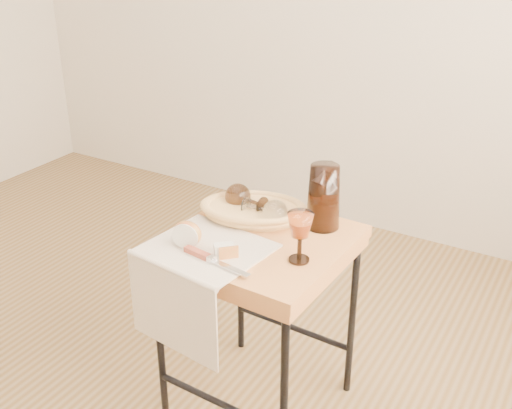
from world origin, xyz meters
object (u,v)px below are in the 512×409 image
Objects in this scene: goblet_lying_a at (248,200)px; pitcher at (324,197)px; goblet_lying_b at (262,209)px; apple_half at (188,233)px; tea_towel at (206,249)px; wine_goblet at (300,237)px; bread_basket at (253,212)px; side_table at (259,326)px; table_knife at (214,260)px.

pitcher is at bearing -157.58° from goblet_lying_a.
goblet_lying_b is 1.53× the size of apple_half.
pitcher is at bearing 60.00° from tea_towel.
goblet_lying_b is 0.25m from wine_goblet.
pitcher is at bearing 25.56° from goblet_lying_b.
bread_basket is at bearing 92.95° from tea_towel.
wine_goblet reaches higher than goblet_lying_b.
apple_half is (-0.12, -0.24, -0.01)m from goblet_lying_b.
goblet_lying_b is at bearing 166.36° from goblet_lying_a.
wine_goblet is at bearing -66.78° from pitcher.
bread_basket is at bearing 157.30° from goblet_lying_b.
bread_basket is at bearing -148.08° from pitcher.
apple_half is at bearing -163.36° from wine_goblet.
bread_basket is 0.27m from apple_half.
table_knife reaches higher than side_table.
side_table is 0.39m from goblet_lying_b.
tea_towel reaches higher than side_table.
goblet_lying_b is 0.29m from table_knife.
goblet_lying_a is (-0.03, 0.01, 0.03)m from bread_basket.
pitcher is (0.17, 0.08, 0.05)m from goblet_lying_b.
table_knife is at bearing -144.75° from wine_goblet.
tea_towel is 3.88× the size of apple_half.
wine_goblet is at bearing 157.58° from goblet_lying_a.
bread_basket is 0.30m from wine_goblet.
bread_basket is 1.31× the size of table_knife.
goblet_lying_a is at bearing 132.48° from bread_basket.
side_table is 0.38m from bread_basket.
goblet_lying_a is 0.27m from apple_half.
wine_goblet reaches higher than side_table.
goblet_lying_a is 0.33m from table_knife.
goblet_lying_a is at bearing 133.66° from side_table.
apple_half reaches higher than table_knife.
goblet_lying_a is 1.61× the size of apple_half.
side_table is 4.74× the size of goblet_lying_a.
side_table is at bearing -66.78° from goblet_lying_b.
goblet_lying_a reaches higher than tea_towel.
side_table is at bearing -71.80° from bread_basket.
side_table is at bearing -113.91° from pitcher.
side_table is 2.16× the size of bread_basket.
tea_towel is at bearing -106.01° from goblet_lying_b.
wine_goblet is (0.26, 0.08, 0.07)m from tea_towel.
side_table is at bearing 159.84° from wine_goblet.
goblet_lying_b is 0.54× the size of pitcher.
side_table is 4.98× the size of goblet_lying_b.
bread_basket is 3.52× the size of apple_half.
table_knife is (0.07, -0.06, 0.01)m from tea_towel.
wine_goblet reaches higher than apple_half.
wine_goblet is at bearing -36.03° from goblet_lying_b.
wine_goblet reaches higher than table_knife.
goblet_lying_b is (0.04, -0.02, 0.03)m from bread_basket.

